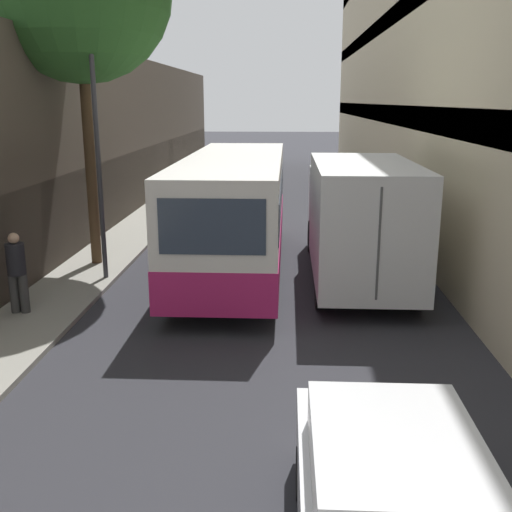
# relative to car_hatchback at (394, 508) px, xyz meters

# --- Properties ---
(ground_plane) EXTENTS (150.00, 150.00, 0.00)m
(ground_plane) POSITION_rel_car_hatchback_xyz_m (-1.63, 10.29, -0.75)
(ground_plane) COLOR #2B2B30
(sidewalk_left) EXTENTS (1.84, 60.00, 0.11)m
(sidewalk_left) POSITION_rel_car_hatchback_xyz_m (-6.32, 10.29, -0.70)
(sidewalk_left) COLOR gray
(sidewalk_left) RESTS_ON ground_plane
(building_left_shopfront) EXTENTS (2.40, 60.00, 6.23)m
(building_left_shopfront) POSITION_rel_car_hatchback_xyz_m (-8.35, 10.29, 2.08)
(building_left_shopfront) COLOR #51473D
(building_left_shopfront) RESTS_ON ground_plane
(car_hatchback) EXTENTS (1.80, 3.93, 1.47)m
(car_hatchback) POSITION_rel_car_hatchback_xyz_m (0.00, 0.00, 0.00)
(car_hatchback) COLOR silver
(car_hatchback) RESTS_ON ground_plane
(bus) EXTENTS (2.50, 9.85, 3.08)m
(bus) POSITION_rel_car_hatchback_xyz_m (-2.43, 10.79, 0.88)
(bus) COLOR silver
(bus) RESTS_ON ground_plane
(box_truck) EXTENTS (2.32, 7.35, 3.09)m
(box_truck) POSITION_rel_car_hatchback_xyz_m (0.77, 10.07, 0.91)
(box_truck) COLOR silver
(box_truck) RESTS_ON ground_plane
(pedestrian) EXTENTS (0.40, 0.39, 1.73)m
(pedestrian) POSITION_rel_car_hatchback_xyz_m (-6.70, 6.86, 0.29)
(pedestrian) COLOR #383838
(pedestrian) RESTS_ON sidewalk_left
(street_lamp) EXTENTS (0.36, 0.80, 6.67)m
(street_lamp) POSITION_rel_car_hatchback_xyz_m (-5.65, 9.54, 4.00)
(street_lamp) COLOR #38383D
(street_lamp) RESTS_ON sidewalk_left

